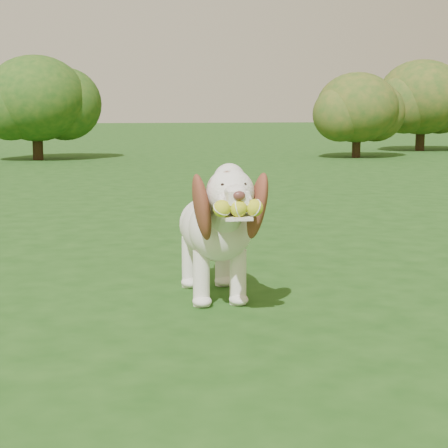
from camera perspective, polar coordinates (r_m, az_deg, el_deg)
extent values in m
plane|color=#194212|center=(3.81, -1.32, -5.05)|extent=(80.00, 80.00, 0.00)
ellipsoid|color=white|center=(3.66, -0.91, -0.35)|extent=(0.30, 0.58, 0.30)
ellipsoid|color=white|center=(3.44, -0.28, -0.35)|extent=(0.30, 0.30, 0.30)
ellipsoid|color=white|center=(3.85, -1.43, -0.01)|extent=(0.27, 0.27, 0.27)
cylinder|color=white|center=(3.32, 0.09, 0.67)|extent=(0.16, 0.24, 0.23)
sphere|color=white|center=(3.19, 0.48, 2.40)|extent=(0.21, 0.21, 0.21)
sphere|color=white|center=(3.20, 0.41, 3.44)|extent=(0.14, 0.14, 0.14)
cube|color=white|center=(3.08, 0.91, 2.07)|extent=(0.09, 0.12, 0.06)
ellipsoid|color=#592D28|center=(3.01, 1.16, 2.17)|extent=(0.05, 0.03, 0.04)
cube|color=white|center=(3.08, 0.96, 0.52)|extent=(0.11, 0.13, 0.01)
ellipsoid|color=brown|center=(3.19, -1.71, 1.28)|extent=(0.12, 0.20, 0.32)
ellipsoid|color=brown|center=(3.24, 2.56, 1.39)|extent=(0.12, 0.20, 0.32)
cylinder|color=white|center=(3.97, -1.72, 0.76)|extent=(0.05, 0.15, 0.11)
cylinder|color=white|center=(3.49, -1.74, -4.17)|extent=(0.08, 0.08, 0.26)
cylinder|color=white|center=(3.52, 1.07, -4.05)|extent=(0.08, 0.08, 0.26)
cylinder|color=white|center=(3.86, -2.65, -2.90)|extent=(0.08, 0.08, 0.26)
cylinder|color=white|center=(3.89, -0.11, -2.80)|extent=(0.08, 0.08, 0.26)
sphere|color=#CAD622|center=(3.02, -0.17, 1.19)|extent=(0.07, 0.07, 0.07)
sphere|color=#CAD622|center=(3.04, 1.09, 1.22)|extent=(0.07, 0.07, 0.07)
sphere|color=#CAD622|center=(3.05, 2.34, 1.25)|extent=(0.07, 0.07, 0.07)
cylinder|color=#382314|center=(13.92, 10.05, 6.02)|extent=(0.15, 0.15, 0.50)
ellipsoid|color=#1B4816|center=(13.91, 10.12, 8.74)|extent=(1.49, 1.49, 1.26)
cylinder|color=#382314|center=(13.50, -14.01, 5.98)|extent=(0.18, 0.18, 0.58)
ellipsoid|color=#1B4816|center=(13.48, -14.13, 9.27)|extent=(1.74, 1.74, 1.48)
cylinder|color=#382314|center=(16.41, 14.72, 6.49)|extent=(0.19, 0.19, 0.61)
ellipsoid|color=#1B4816|center=(16.40, 14.83, 9.33)|extent=(1.83, 1.83, 1.56)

